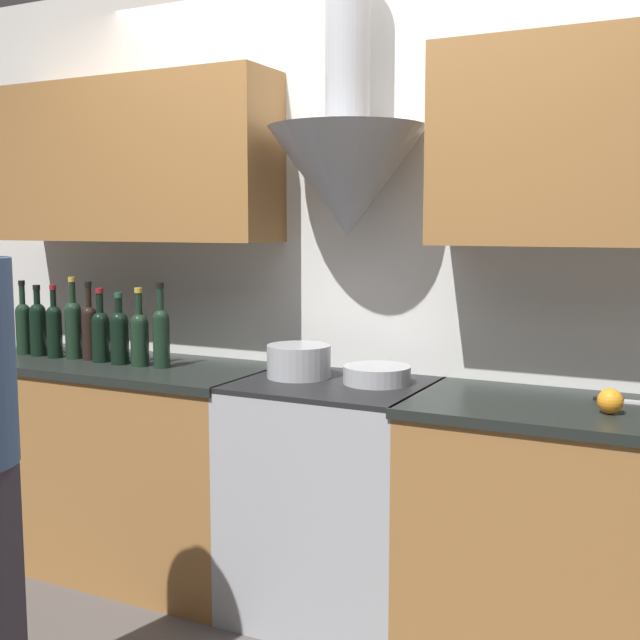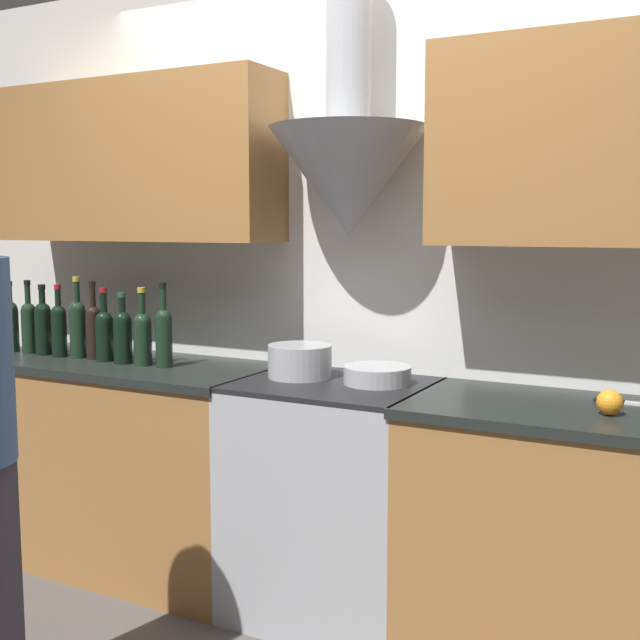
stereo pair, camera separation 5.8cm
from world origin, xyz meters
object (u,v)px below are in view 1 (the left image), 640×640
wine_bottle_1 (23,325)px  wine_bottle_6 (101,333)px  wine_bottle_9 (161,334)px  wine_bottle_2 (38,326)px  wine_bottle_3 (54,328)px  orange_fruit (610,401)px  wine_bottle_7 (119,335)px  wine_bottle_0 (4,324)px  wine_bottle_4 (73,326)px  stove_range (332,499)px  mixing_bowl (377,375)px  wine_bottle_5 (89,329)px  stock_pot (299,361)px  wine_bottle_8 (140,336)px

wine_bottle_1 → wine_bottle_6: bearing=-0.5°
wine_bottle_6 → wine_bottle_9: size_ratio=0.90×
wine_bottle_2 → wine_bottle_3: 0.11m
wine_bottle_2 → orange_fruit: 2.49m
wine_bottle_2 → wine_bottle_7: size_ratio=1.05×
wine_bottle_1 → wine_bottle_6: (0.47, -0.00, -0.01)m
wine_bottle_9 → wine_bottle_6: bearing=-179.8°
wine_bottle_3 → wine_bottle_6: size_ratio=1.02×
wine_bottle_2 → wine_bottle_0: bearing=-178.2°
wine_bottle_2 → wine_bottle_4: wine_bottle_4 is taller
stove_range → wine_bottle_9: 0.98m
wine_bottle_7 → orange_fruit: (2.00, -0.02, -0.09)m
wine_bottle_4 → wine_bottle_6: 0.17m
wine_bottle_0 → wine_bottle_2: 0.21m
mixing_bowl → orange_fruit: orange_fruit is taller
wine_bottle_1 → wine_bottle_5: (0.39, 0.02, 0.00)m
stove_range → stock_pot: (-0.16, 0.04, 0.52)m
wine_bottle_1 → wine_bottle_2: size_ratio=1.05×
wine_bottle_6 → stock_pot: wine_bottle_6 is taller
wine_bottle_0 → wine_bottle_6: 0.58m
wine_bottle_3 → wine_bottle_7: (0.37, -0.00, -0.01)m
wine_bottle_4 → wine_bottle_8: 0.39m
wine_bottle_7 → stove_range: bearing=2.6°
wine_bottle_5 → mixing_bowl: 1.35m
wine_bottle_0 → wine_bottle_4: wine_bottle_4 is taller
wine_bottle_8 → wine_bottle_9: (0.11, 0.01, 0.01)m
wine_bottle_9 → mixing_bowl: bearing=5.5°
wine_bottle_3 → orange_fruit: (2.38, -0.02, -0.09)m
wine_bottle_6 → wine_bottle_4: bearing=175.7°
wine_bottle_8 → stove_range: bearing=2.8°
wine_bottle_8 → mixing_bowl: bearing=5.4°
orange_fruit → wine_bottle_9: bearing=179.0°
wine_bottle_5 → wine_bottle_9: bearing=-2.6°
wine_bottle_8 → stock_pot: (0.72, 0.08, -0.07)m
wine_bottle_1 → stock_pot: 1.41m
wine_bottle_1 → orange_fruit: size_ratio=4.20×
stove_range → wine_bottle_6: bearing=-178.2°
wine_bottle_4 → wine_bottle_3: bearing=-167.1°
wine_bottle_7 → stock_pot: (0.83, 0.08, -0.06)m
wine_bottle_7 → wine_bottle_5: bearing=171.4°
wine_bottle_6 → wine_bottle_1: bearing=179.5°
wine_bottle_5 → wine_bottle_3: bearing=-170.9°
wine_bottle_5 → mixing_bowl: (1.35, 0.07, -0.10)m
wine_bottle_6 → wine_bottle_5: bearing=166.3°
wine_bottle_3 → wine_bottle_6: wine_bottle_3 is taller
mixing_bowl → wine_bottle_2: bearing=-176.8°
wine_bottle_7 → mixing_bowl: 1.16m
wine_bottle_4 → wine_bottle_8: size_ratio=1.10×
stock_pot → wine_bottle_6: bearing=-175.7°
wine_bottle_3 → stock_pot: (1.21, 0.08, -0.07)m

